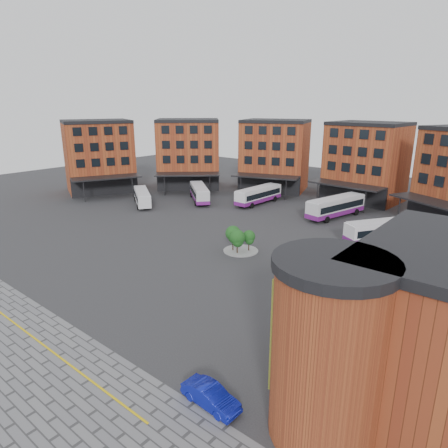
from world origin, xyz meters
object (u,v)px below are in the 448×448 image
Objects in this scene: bus_a at (142,196)px; blue_car at (211,396)px; bus_d at (336,206)px; bus_e at (384,231)px; bus_b at (199,193)px; tree_island at (239,238)px; bus_c at (259,195)px; bus_f at (448,244)px.

blue_car is (42.98, -29.87, -0.96)m from bus_a.
bus_d is 12.71m from bus_e.
blue_car is at bearing -96.68° from bus_b.
bus_a is 0.76× the size of bus_d.
bus_c is (-12.42, 22.16, -0.21)m from tree_island.
bus_d is (30.67, 14.86, 0.18)m from bus_a.
bus_c reaches higher than bus_e.
bus_a is 21.29m from bus_c.
bus_b reaches higher than bus_a.
tree_island is at bearing -58.17° from bus_c.
bus_a is (-28.19, 7.86, -0.26)m from tree_island.
bus_d is 1.15× the size of bus_e.
bus_e is at bearing -23.00° from bus_d.
bus_a is at bearing 164.42° from tree_island.
bus_f is 2.96× the size of blue_car.
bus_f is (42.74, -2.46, 0.28)m from bus_b.
bus_c is at bearing 119.26° from tree_island.
bus_e is (40.90, 7.32, 0.04)m from bus_a.
tree_island is at bearing 36.11° from blue_car.
tree_island reaches higher than blue_car.
tree_island is at bearing -112.34° from bus_f.
bus_a is 0.77× the size of bus_f.
bus_b is at bearing -148.02° from bus_c.
bus_f reaches higher than blue_car.
bus_c reaches higher than blue_car.
bus_f is (20.58, 14.20, 0.01)m from tree_island.
bus_d is 20.01m from bus_f.
bus_f is (18.10, -8.52, 0.09)m from bus_d.
bus_f is at bearing -11.82° from bus_d.
blue_car is (12.31, -44.74, -1.14)m from bus_d.
tree_island is at bearing -87.31° from bus_b.
bus_c reaches higher than bus_b.
bus_f is at bearing 25.96° from bus_e.
bus_a is at bearing -135.25° from bus_c.
tree_island is 19.80m from bus_e.
tree_island is 0.45× the size of bus_b.
bus_d is at bearing 176.69° from bus_e.
bus_c is (9.75, 5.50, 0.06)m from bus_b.
bus_f reaches higher than bus_c.
bus_a is at bearing 57.41° from blue_car.
bus_a reaches higher than blue_car.
bus_c is at bearing -160.50° from bus_f.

